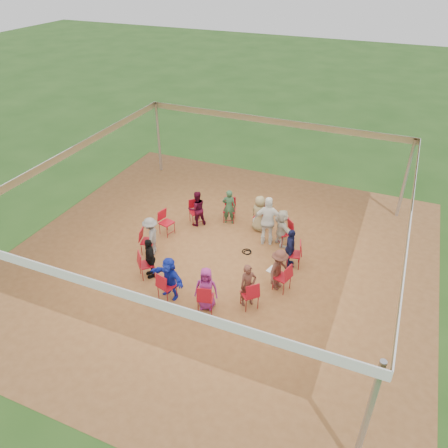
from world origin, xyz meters
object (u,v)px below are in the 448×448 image
at_px(chair_10, 206,298).
at_px(person_seated_5, 197,209).
at_px(chair_5, 196,212).
at_px(person_seated_2, 282,228).
at_px(chair_1, 294,254).
at_px(chair_6, 167,223).
at_px(person_seated_8, 169,278).
at_px(laptop, 274,269).
at_px(person_seated_1, 290,248).
at_px(person_seated_4, 229,207).
at_px(person_seated_7, 150,258).
at_px(chair_7, 148,241).
at_px(chair_3, 261,217).
at_px(person_seated_9, 206,289).
at_px(person_seated_10, 248,285).
at_px(person_seated_6, 151,236).
at_px(chair_8, 147,264).
at_px(person_seated_0, 279,270).
at_px(person_seated_3, 259,213).
at_px(chair_0, 282,277).
at_px(chair_4, 229,210).
at_px(chair_9, 167,286).
at_px(standing_person, 268,221).
at_px(chair_2, 285,233).
at_px(chair_11, 250,294).

xyz_separation_m(chair_10, person_seated_5, (-2.12, 3.82, 0.21)).
relative_size(chair_5, person_seated_2, 0.68).
relative_size(chair_1, chair_6, 1.00).
xyz_separation_m(person_seated_8, laptop, (2.56, 1.57, -0.04)).
height_order(chair_10, person_seated_1, person_seated_1).
bearing_deg(person_seated_4, person_seated_7, 60.00).
xyz_separation_m(chair_7, person_seated_4, (1.70, 2.71, 0.21)).
bearing_deg(chair_6, chair_10, 60.00).
xyz_separation_m(chair_1, chair_10, (-1.67, -2.83, 0.00)).
height_order(chair_3, person_seated_9, person_seated_9).
height_order(chair_1, chair_7, same).
bearing_deg(person_seated_1, person_seated_2, 15.00).
bearing_deg(person_seated_10, person_seated_7, 135.00).
xyz_separation_m(person_seated_5, person_seated_6, (-0.59, -2.12, 0.00)).
distance_m(chair_8, person_seated_0, 3.92).
xyz_separation_m(chair_1, person_seated_3, (-1.66, 1.54, 0.21)).
relative_size(chair_0, person_seated_6, 0.68).
distance_m(chair_4, laptop, 3.79).
bearing_deg(person_seated_9, person_seated_4, 90.00).
height_order(chair_3, chair_5, same).
bearing_deg(laptop, person_seated_3, 42.86).
bearing_deg(chair_4, chair_0, 120.00).
xyz_separation_m(chair_1, person_seated_2, (-0.68, 0.96, 0.21)).
bearing_deg(laptop, chair_10, 156.31).
height_order(chair_10, laptop, chair_10).
bearing_deg(chair_5, person_seated_8, 60.88).
bearing_deg(chair_10, chair_9, 165.00).
relative_size(chair_7, chair_10, 1.00).
height_order(chair_1, chair_9, same).
height_order(person_seated_9, standing_person, standing_person).
distance_m(chair_2, chair_9, 4.48).
distance_m(person_seated_8, laptop, 3.00).
height_order(chair_9, person_seated_3, person_seated_3).
height_order(person_seated_8, laptop, person_seated_8).
bearing_deg(person_seated_9, chair_0, 27.37).
xyz_separation_m(chair_8, person_seated_8, (1.07, -0.50, 0.21)).
height_order(chair_3, chair_11, same).
height_order(chair_0, person_seated_2, person_seated_2).
xyz_separation_m(chair_0, chair_8, (-3.89, -1.00, 0.00)).
xyz_separation_m(chair_4, chair_10, (1.16, -4.50, 0.00)).
distance_m(chair_2, person_seated_4, 2.27).
distance_m(chair_2, chair_7, 4.48).
bearing_deg(person_seated_5, standing_person, 132.58).
xyz_separation_m(chair_2, person_seated_0, (0.46, -2.22, 0.21)).
bearing_deg(chair_10, chair_3, 75.00).
bearing_deg(person_seated_6, person_seated_3, 120.00).
xyz_separation_m(chair_2, person_seated_7, (-3.23, -3.17, 0.21)).
relative_size(chair_0, chair_5, 1.00).
bearing_deg(standing_person, laptop, 98.06).
height_order(person_seated_4, person_seated_7, same).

